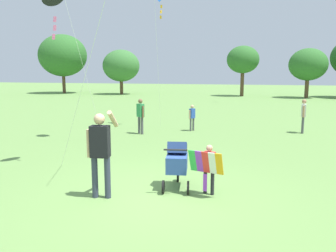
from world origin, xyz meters
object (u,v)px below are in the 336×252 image
at_px(person_adult_flyer, 100,148).
at_px(person_kid_running, 192,116).
at_px(stroller, 177,161).
at_px(person_couple_left, 140,113).
at_px(child_with_butterfly_kite, 208,165).
at_px(person_sitting_far, 303,113).

xyz_separation_m(person_adult_flyer, person_kid_running, (0.34, 8.22, -0.38)).
height_order(stroller, person_couple_left, person_couple_left).
relative_size(stroller, person_couple_left, 0.78).
bearing_deg(stroller, child_with_butterfly_kite, -20.52).
relative_size(person_sitting_far, person_kid_running, 1.25).
bearing_deg(person_couple_left, person_kid_running, 32.74).
bearing_deg(person_couple_left, person_sitting_far, 15.85).
bearing_deg(person_sitting_far, child_with_butterfly_kite, -109.06).
bearing_deg(child_with_butterfly_kite, person_couple_left, 119.94).
height_order(child_with_butterfly_kite, person_kid_running, person_kid_running).
bearing_deg(person_adult_flyer, person_kid_running, 87.60).
bearing_deg(stroller, person_adult_flyer, -144.12).
height_order(stroller, person_sitting_far, person_sitting_far).
bearing_deg(person_kid_running, person_adult_flyer, -92.40).
xyz_separation_m(child_with_butterfly_kite, person_adult_flyer, (-2.07, -0.70, 0.40)).
distance_m(person_adult_flyer, person_couple_left, 7.17).
bearing_deg(child_with_butterfly_kite, stroller, 159.48).
relative_size(person_adult_flyer, stroller, 1.61).
relative_size(person_adult_flyer, person_kid_running, 1.61).
bearing_deg(person_kid_running, stroller, -82.16).
relative_size(child_with_butterfly_kite, person_kid_running, 0.94).
distance_m(child_with_butterfly_kite, person_couple_left, 7.27).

